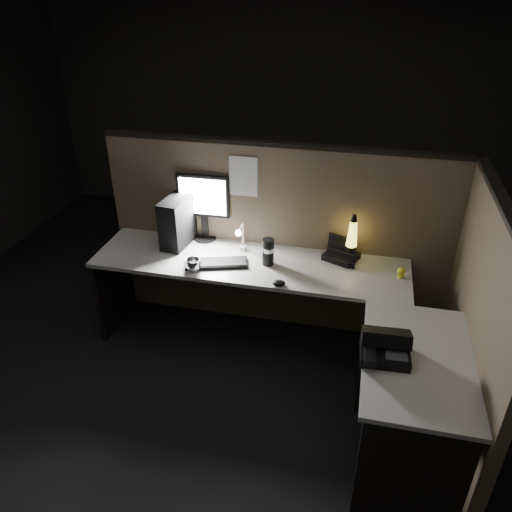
% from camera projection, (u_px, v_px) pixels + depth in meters
% --- Properties ---
extents(floor, '(6.00, 6.00, 0.00)m').
position_uv_depth(floor, '(251.00, 397.00, 3.47)').
color(floor, black).
rests_on(floor, ground).
extents(room_shell, '(6.00, 6.00, 6.00)m').
position_uv_depth(room_shell, '(249.00, 177.00, 2.66)').
color(room_shell, silver).
rests_on(room_shell, ground).
extents(partition_back, '(2.66, 0.06, 1.50)m').
position_uv_depth(partition_back, '(278.00, 241.00, 3.88)').
color(partition_back, brown).
rests_on(partition_back, ground).
extents(partition_right, '(0.06, 1.66, 1.50)m').
position_uv_depth(partition_right, '(475.00, 330.00, 2.92)').
color(partition_right, brown).
rests_on(partition_right, ground).
extents(desk, '(2.60, 1.60, 0.73)m').
position_uv_depth(desk, '(285.00, 312.00, 3.35)').
color(desk, '#BBB8B1').
rests_on(desk, ground).
extents(pc_tower, '(0.20, 0.38, 0.38)m').
position_uv_depth(pc_tower, '(178.00, 221.00, 3.80)').
color(pc_tower, black).
rests_on(pc_tower, desk).
extents(monitor, '(0.41, 0.18, 0.53)m').
position_uv_depth(monitor, '(203.00, 201.00, 3.80)').
color(monitor, black).
rests_on(monitor, desk).
extents(keyboard, '(0.47, 0.27, 0.02)m').
position_uv_depth(keyboard, '(216.00, 263.00, 3.60)').
color(keyboard, black).
rests_on(keyboard, desk).
extents(mouse, '(0.10, 0.08, 0.04)m').
position_uv_depth(mouse, '(279.00, 283.00, 3.36)').
color(mouse, black).
rests_on(mouse, desk).
extents(clip_lamp, '(0.04, 0.18, 0.23)m').
position_uv_depth(clip_lamp, '(241.00, 238.00, 3.67)').
color(clip_lamp, silver).
rests_on(clip_lamp, desk).
extents(organizer, '(0.28, 0.27, 0.17)m').
position_uv_depth(organizer, '(341.00, 254.00, 3.66)').
color(organizer, black).
rests_on(organizer, desk).
extents(lava_lamp, '(0.10, 0.10, 0.36)m').
position_uv_depth(lava_lamp, '(352.00, 241.00, 3.59)').
color(lava_lamp, black).
rests_on(lava_lamp, desk).
extents(travel_mug, '(0.09, 0.09, 0.20)m').
position_uv_depth(travel_mug, '(268.00, 252.00, 3.56)').
color(travel_mug, black).
rests_on(travel_mug, desk).
extents(steel_mug, '(0.12, 0.12, 0.09)m').
position_uv_depth(steel_mug, '(193.00, 265.00, 3.51)').
color(steel_mug, silver).
rests_on(steel_mug, desk).
extents(figurine, '(0.06, 0.06, 0.06)m').
position_uv_depth(figurine, '(401.00, 271.00, 3.43)').
color(figurine, yellow).
rests_on(figurine, desk).
extents(pinned_paper, '(0.21, 0.00, 0.30)m').
position_uv_depth(pinned_paper, '(243.00, 176.00, 3.64)').
color(pinned_paper, white).
rests_on(pinned_paper, partition_back).
extents(desk_phone, '(0.28, 0.29, 0.16)m').
position_uv_depth(desk_phone, '(384.00, 346.00, 2.73)').
color(desk_phone, black).
rests_on(desk_phone, desk).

